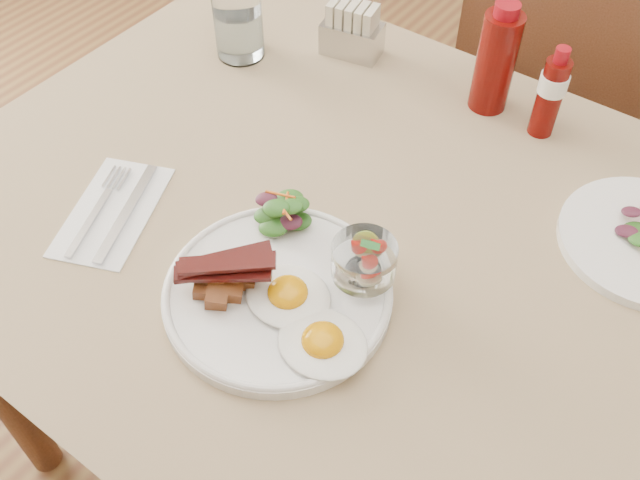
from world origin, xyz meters
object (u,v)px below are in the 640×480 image
main_plate (278,294)px  hot_sauce_bottle (551,93)px  table (398,292)px  water_glass (238,22)px  chair_far (566,121)px  ketchup_bottle (496,60)px  fruit_cup (364,260)px  sugar_caddy (352,32)px

main_plate → hot_sauce_bottle: 0.50m
table → main_plate: bearing=-119.1°
water_glass → table: bearing=-25.0°
chair_far → ketchup_bottle: 0.46m
hot_sauce_bottle → fruit_cup: bearing=-96.8°
table → water_glass: 0.52m
main_plate → water_glass: bearing=135.2°
main_plate → ketchup_bottle: bearing=86.3°
fruit_cup → sugar_caddy: bearing=125.9°
chair_far → hot_sauce_bottle: size_ratio=6.37×
chair_far → sugar_caddy: size_ratio=8.64×
main_plate → sugar_caddy: size_ratio=2.60×
water_glass → sugar_caddy: bearing=36.8°
hot_sauce_bottle → water_glass: (-0.49, -0.11, -0.01)m
chair_far → water_glass: chair_far is taller
water_glass → fruit_cup: bearing=-33.7°
chair_far → fruit_cup: (-0.01, -0.75, 0.29)m
table → ketchup_bottle: bearing=99.2°
table → chair_far: (0.00, 0.66, -0.14)m
table → fruit_cup: (-0.01, -0.09, 0.15)m
chair_far → water_glass: size_ratio=6.75×
ketchup_bottle → water_glass: size_ratio=1.27×
table → water_glass: bearing=155.0°
main_plate → ketchup_bottle: 0.50m
fruit_cup → sugar_caddy: (-0.30, 0.41, -0.02)m
hot_sauce_bottle → sugar_caddy: size_ratio=1.36×
main_plate → water_glass: 0.52m
fruit_cup → main_plate: bearing=-138.0°
main_plate → water_glass: size_ratio=2.03×
main_plate → hot_sauce_bottle: bearing=75.2°
water_glass → ketchup_bottle: bearing=16.9°
main_plate → fruit_cup: 0.12m
sugar_caddy → fruit_cup: bearing=-65.6°
chair_far → fruit_cup: size_ratio=11.77×
chair_far → water_glass: (-0.45, -0.45, 0.29)m
main_plate → ketchup_bottle: size_ratio=1.60×
table → sugar_caddy: size_ratio=12.36×
fruit_cup → sugar_caddy: size_ratio=0.73×
chair_far → ketchup_bottle: bearing=-99.4°
chair_far → ketchup_bottle: chair_far is taller
main_plate → fruit_cup: bearing=42.0°
hot_sauce_bottle → sugar_caddy: 0.35m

